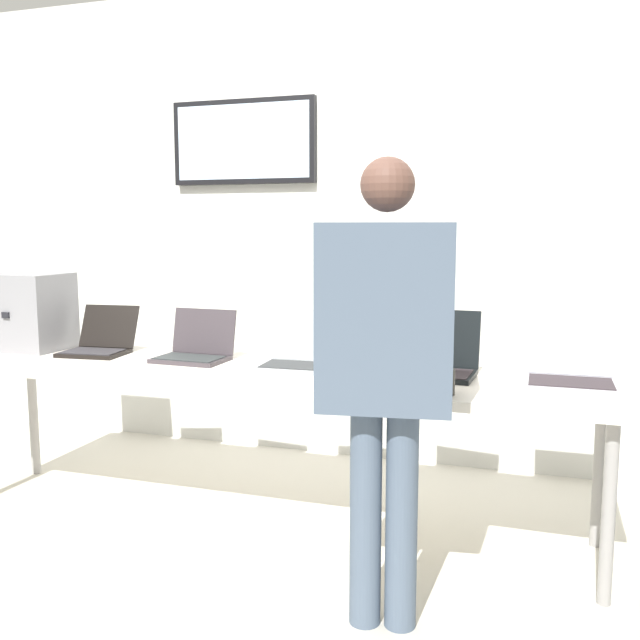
# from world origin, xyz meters

# --- Properties ---
(ground) EXTENTS (8.00, 8.00, 0.04)m
(ground) POSITION_xyz_m (0.00, 0.00, -0.02)
(ground) COLOR beige
(back_wall) EXTENTS (8.00, 0.11, 2.79)m
(back_wall) POSITION_xyz_m (-0.01, 1.13, 1.41)
(back_wall) COLOR silver
(back_wall) RESTS_ON ground
(workbench) EXTENTS (3.15, 0.70, 0.74)m
(workbench) POSITION_xyz_m (0.00, 0.00, 0.70)
(workbench) COLOR white
(workbench) RESTS_ON ground
(equipment_box) EXTENTS (0.38, 0.34, 0.40)m
(equipment_box) POSITION_xyz_m (-1.34, 0.10, 0.94)
(equipment_box) COLOR gray
(equipment_box) RESTS_ON workbench
(laptop_station_0) EXTENTS (0.33, 0.35, 0.23)m
(laptop_station_0) POSITION_xyz_m (-0.92, 0.11, 0.80)
(laptop_station_0) COLOR black
(laptop_station_0) RESTS_ON workbench
(laptop_station_1) EXTENTS (0.34, 0.29, 0.24)m
(laptop_station_1) POSITION_xyz_m (-0.37, 0.09, 0.80)
(laptop_station_1) COLOR #3C353A
(laptop_station_1) RESTS_ON workbench
(laptop_station_2) EXTENTS (0.37, 0.32, 0.25)m
(laptop_station_2) POSITION_xyz_m (0.19, 0.09, 0.80)
(laptop_station_2) COLOR #AEB2B6
(laptop_station_2) RESTS_ON workbench
(laptop_station_3) EXTENTS (0.37, 0.32, 0.27)m
(laptop_station_3) POSITION_xyz_m (0.78, 0.12, 0.81)
(laptop_station_3) COLOR black
(laptop_station_3) RESTS_ON workbench
(laptop_station_4) EXTENTS (0.35, 0.37, 0.27)m
(laptop_station_4) POSITION_xyz_m (1.33, 0.11, 0.81)
(laptop_station_4) COLOR #AFAEB8
(laptop_station_4) RESTS_ON workbench
(person) EXTENTS (0.50, 0.63, 1.60)m
(person) POSITION_xyz_m (0.72, -0.62, 0.97)
(person) COLOR #4C5B6F
(person) RESTS_ON ground
(coffee_mug) EXTENTS (0.09, 0.09, 0.10)m
(coffee_mug) POSITION_xyz_m (0.87, -0.25, 0.79)
(coffee_mug) COLOR black
(coffee_mug) RESTS_ON workbench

